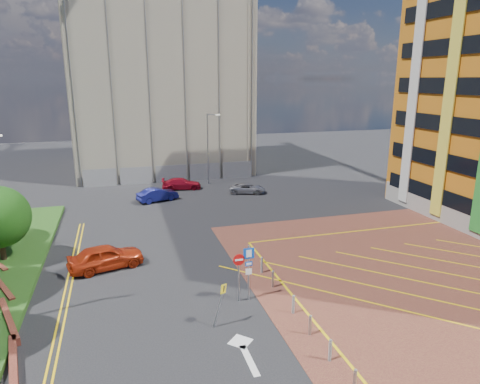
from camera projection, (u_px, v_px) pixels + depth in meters
name	position (u px, v px, depth m)	size (l,w,h in m)	color
ground	(245.00, 310.00, 22.40)	(140.00, 140.00, 0.00)	black
forecourt	(464.00, 277.00, 26.14)	(26.00, 26.00, 0.02)	brown
retaining_wall	(4.00, 321.00, 21.05)	(6.06, 20.33, 0.40)	brown
lamp_back	(209.00, 146.00, 48.38)	(1.53, 0.16, 8.00)	#9EA0A8
sign_cluster	(245.00, 268.00, 22.89)	(1.17, 0.12, 3.20)	#9EA0A8
warning_sign	(221.00, 300.00, 20.59)	(0.76, 0.42, 2.25)	#9EA0A8
bollard_row	(299.00, 312.00, 21.35)	(0.14, 11.14, 0.90)	#9EA0A8
construction_building	(159.00, 85.00, 56.73)	(21.20, 19.20, 22.00)	#ACA38D
construction_fence	(180.00, 173.00, 50.28)	(21.60, 0.06, 2.00)	gray
car_red_left	(106.00, 257.00, 27.15)	(1.87, 4.65, 1.58)	#A9290E
car_blue_back	(158.00, 195.00, 42.24)	(1.40, 4.01, 1.32)	navy
car_red_back	(181.00, 184.00, 46.82)	(1.72, 4.23, 1.23)	#AC0E23
car_silver_back	(247.00, 188.00, 45.20)	(1.76, 3.81, 1.06)	#A3A2A9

